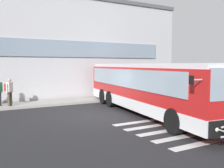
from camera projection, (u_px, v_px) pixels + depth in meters
name	position (u px, v px, depth m)	size (l,w,h in m)	color
ground_plane	(94.00, 115.00, 13.00)	(80.00, 90.00, 0.02)	#232326
bay_paint_stripes	(181.00, 128.00, 10.34)	(4.40, 3.96, 0.01)	silver
terminal_building	(32.00, 50.00, 22.45)	(23.49, 13.80, 7.90)	#B7B7BC
boarding_curb	(64.00, 102.00, 17.16)	(25.69, 2.00, 0.15)	#9E9B93
bus_main_foreground	(148.00, 89.00, 13.50)	(4.53, 12.35, 2.70)	red
passenger_at_curb_edge	(9.00, 90.00, 15.01)	(0.51, 0.52, 1.68)	#4C4233
safety_bollard_yellow	(120.00, 95.00, 17.92)	(0.18, 0.18, 0.90)	yellow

